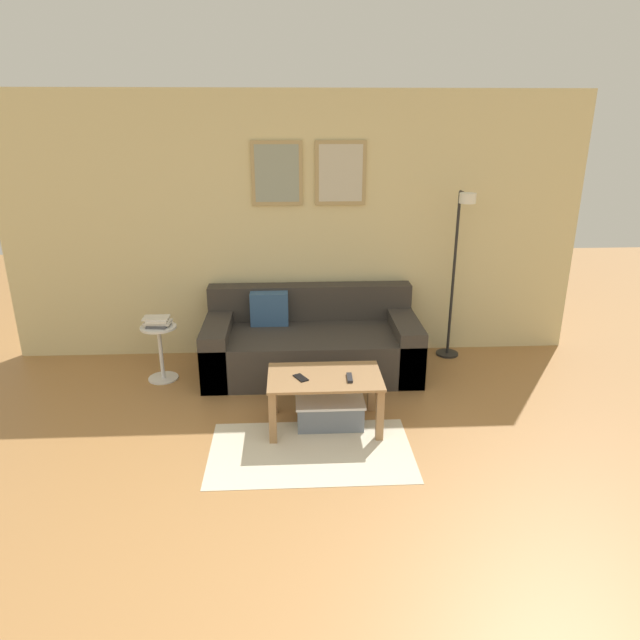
% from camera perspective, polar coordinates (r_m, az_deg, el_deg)
% --- Properties ---
extents(ground_plane, '(16.00, 16.00, 0.00)m').
position_cam_1_polar(ground_plane, '(3.13, -1.37, -27.99)').
color(ground_plane, '#A87542').
extents(wall_back, '(5.60, 0.09, 2.55)m').
position_cam_1_polar(wall_back, '(5.62, -2.50, 9.21)').
color(wall_back, beige).
rests_on(wall_back, ground_plane).
extents(area_rug, '(1.48, 0.86, 0.01)m').
position_cam_1_polar(area_rug, '(4.27, -0.92, -13.00)').
color(area_rug, beige).
rests_on(area_rug, ground_plane).
extents(couch, '(1.99, 0.94, 0.75)m').
position_cam_1_polar(couch, '(5.44, -0.92, -2.35)').
color(couch, '#38332D').
rests_on(couch, ground_plane).
extents(coffee_table, '(0.88, 0.53, 0.43)m').
position_cam_1_polar(coffee_table, '(4.44, 0.48, -6.61)').
color(coffee_table, '#997047').
rests_on(coffee_table, ground_plane).
extents(storage_bin, '(0.54, 0.38, 0.22)m').
position_cam_1_polar(storage_bin, '(4.58, 0.97, -8.99)').
color(storage_bin, slate).
rests_on(storage_bin, ground_plane).
extents(floor_lamp, '(0.22, 0.42, 1.66)m').
position_cam_1_polar(floor_lamp, '(5.59, 13.66, 5.93)').
color(floor_lamp, black).
rests_on(floor_lamp, ground_plane).
extents(side_table, '(0.32, 0.32, 0.52)m').
position_cam_1_polar(side_table, '(5.42, -15.67, -2.69)').
color(side_table, white).
rests_on(side_table, ground_plane).
extents(book_stack, '(0.25, 0.20, 0.08)m').
position_cam_1_polar(book_stack, '(5.35, -15.92, -0.14)').
color(book_stack, '#4C4C51').
rests_on(book_stack, side_table).
extents(remote_control, '(0.04, 0.15, 0.02)m').
position_cam_1_polar(remote_control, '(4.35, 2.98, -5.78)').
color(remote_control, '#232328').
rests_on(remote_control, coffee_table).
extents(cell_phone, '(0.12, 0.15, 0.01)m').
position_cam_1_polar(cell_phone, '(4.36, -1.94, -5.79)').
color(cell_phone, black).
rests_on(cell_phone, coffee_table).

